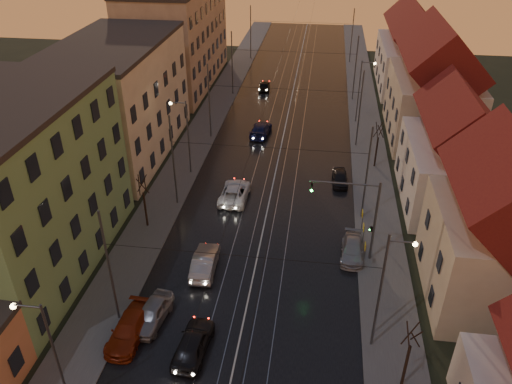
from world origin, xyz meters
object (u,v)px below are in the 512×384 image
at_px(street_lamp_2, 185,130).
at_px(parked_left_2, 129,329).
at_px(driving_car_4, 264,86).
at_px(parked_right_2, 340,178).
at_px(traffic_light_mast, 363,211).
at_px(parked_right_1, 352,250).
at_px(street_lamp_3, 362,86).
at_px(driving_car_0, 193,343).
at_px(driving_car_2, 235,192).
at_px(street_lamp_1, 388,279).
at_px(street_lamp_0, 48,348).
at_px(parked_left_3, 152,313).
at_px(driving_car_1, 205,262).
at_px(driving_car_3, 261,129).

height_order(street_lamp_2, parked_left_2, street_lamp_2).
bearing_deg(driving_car_4, parked_right_2, 107.84).
distance_m(traffic_light_mast, parked_right_1, 3.99).
relative_size(street_lamp_3, traffic_light_mast, 1.11).
relative_size(driving_car_0, driving_car_2, 0.87).
xyz_separation_m(traffic_light_mast, parked_right_1, (-0.39, 0.27, -3.96)).
bearing_deg(driving_car_0, street_lamp_1, -161.39).
height_order(street_lamp_0, driving_car_4, street_lamp_0).
height_order(street_lamp_0, parked_left_3, street_lamp_0).
xyz_separation_m(street_lamp_2, parked_right_1, (16.70, -11.73, -4.25)).
xyz_separation_m(street_lamp_0, driving_car_2, (5.74, 23.63, -4.14)).
relative_size(street_lamp_2, driving_car_4, 2.05).
xyz_separation_m(driving_car_2, parked_right_1, (10.96, -7.36, -0.11)).
distance_m(parked_left_3, parked_right_1, 16.56).
bearing_deg(driving_car_2, parked_right_2, -154.87).
distance_m(driving_car_4, parked_left_3, 47.37).
bearing_deg(driving_car_1, street_lamp_1, 156.47).
height_order(driving_car_0, driving_car_1, same).
bearing_deg(parked_left_2, street_lamp_0, -105.52).
bearing_deg(parked_right_2, driving_car_0, -114.86).
distance_m(driving_car_2, parked_right_1, 13.20).
distance_m(driving_car_3, parked_left_2, 33.27).
distance_m(street_lamp_1, parked_left_2, 17.08).
bearing_deg(street_lamp_0, driving_car_4, 84.93).
distance_m(driving_car_0, parked_left_2, 4.55).
bearing_deg(street_lamp_0, street_lamp_1, 23.72).
bearing_deg(street_lamp_2, parked_right_2, 0.01).
bearing_deg(parked_left_3, traffic_light_mast, 39.74).
bearing_deg(driving_car_1, traffic_light_mast, -168.13).
height_order(street_lamp_2, parked_left_3, street_lamp_2).
distance_m(traffic_light_mast, driving_car_0, 15.92).
relative_size(street_lamp_2, traffic_light_mast, 1.11).
distance_m(street_lamp_0, parked_left_2, 7.18).
bearing_deg(street_lamp_1, driving_car_3, 111.26).
xyz_separation_m(street_lamp_0, driving_car_4, (4.83, 54.45, -4.22)).
relative_size(traffic_light_mast, parked_right_1, 1.64).
xyz_separation_m(driving_car_2, driving_car_3, (0.60, 14.88, -0.00)).
xyz_separation_m(driving_car_0, parked_left_3, (-3.43, 2.23, -0.05)).
distance_m(street_lamp_3, parked_left_3, 40.14).
xyz_separation_m(street_lamp_0, street_lamp_1, (18.21, 8.00, 0.00)).
distance_m(driving_car_2, parked_right_2, 10.95).
xyz_separation_m(street_lamp_2, traffic_light_mast, (17.10, -12.00, -0.29)).
distance_m(driving_car_3, driving_car_4, 16.01).
distance_m(driving_car_1, parked_left_2, 8.17).
bearing_deg(parked_left_2, driving_car_4, 89.28).
height_order(street_lamp_3, driving_car_0, street_lamp_3).
xyz_separation_m(street_lamp_3, driving_car_2, (-12.47, -20.37, -4.14)).
height_order(driving_car_4, parked_right_1, driving_car_4).
xyz_separation_m(driving_car_3, parked_right_1, (10.36, -22.24, -0.10)).
relative_size(driving_car_2, driving_car_4, 1.37).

